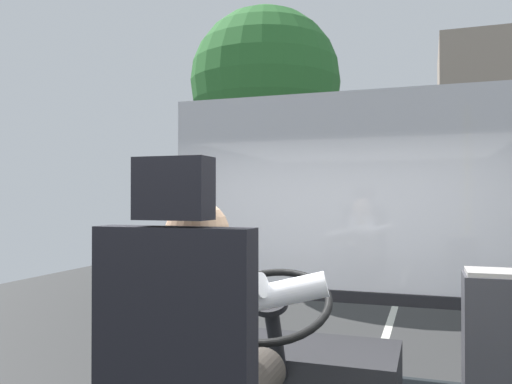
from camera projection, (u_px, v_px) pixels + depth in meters
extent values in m
cube|color=#313131|center=(398.00, 300.00, 10.40)|extent=(18.00, 44.00, 0.05)
cube|color=silver|center=(398.00, 298.00, 10.41)|extent=(0.12, 39.60, 0.00)
cube|color=black|center=(173.00, 342.00, 1.47)|extent=(0.48, 0.10, 0.66)
cube|color=black|center=(174.00, 188.00, 1.47)|extent=(0.22, 0.10, 0.18)
cylinder|color=silver|center=(197.00, 348.00, 1.62)|extent=(0.32, 0.32, 0.54)
cube|color=#B2842D|center=(218.00, 316.00, 1.78)|extent=(0.06, 0.01, 0.33)
sphere|color=tan|center=(197.00, 233.00, 1.62)|extent=(0.21, 0.21, 0.21)
cylinder|color=silver|center=(254.00, 299.00, 1.83)|extent=(0.54, 0.19, 0.21)
cylinder|color=silver|center=(201.00, 296.00, 1.89)|extent=(0.54, 0.19, 0.21)
cube|color=black|center=(295.00, 381.00, 2.79)|extent=(1.10, 0.56, 0.40)
cylinder|color=black|center=(276.00, 341.00, 2.45)|extent=(0.07, 0.24, 0.42)
torus|color=black|center=(270.00, 304.00, 2.36)|extent=(0.57, 0.54, 0.27)
cylinder|color=black|center=(270.00, 304.00, 2.36)|extent=(0.16, 0.16, 0.09)
cube|color=#333338|center=(494.00, 374.00, 2.24)|extent=(0.25, 0.25, 0.86)
cube|color=#9E9993|center=(494.00, 273.00, 2.25)|extent=(0.23, 0.23, 0.02)
cube|color=silver|center=(338.00, 190.00, 3.62)|extent=(2.50, 0.01, 1.40)
cube|color=black|center=(338.00, 296.00, 3.62)|extent=(2.50, 0.08, 0.08)
cylinder|color=#4C3828|center=(265.00, 209.00, 11.73)|extent=(0.36, 0.36, 3.56)
sphere|color=#2C6A2D|center=(265.00, 83.00, 11.76)|extent=(3.41, 3.41, 3.41)
cylinder|color=black|center=(510.00, 264.00, 13.78)|extent=(0.14, 0.54, 0.54)
cylinder|color=black|center=(490.00, 248.00, 18.23)|extent=(0.14, 0.53, 0.53)
cylinder|color=black|center=(500.00, 255.00, 15.76)|extent=(0.14, 0.53, 0.53)
cube|color=maroon|center=(500.00, 230.00, 22.63)|extent=(1.77, 4.05, 0.68)
cube|color=#282D33|center=(500.00, 217.00, 22.41)|extent=(1.45, 2.23, 0.52)
cylinder|color=black|center=(477.00, 235.00, 24.09)|extent=(0.14, 0.55, 0.55)
cylinder|color=black|center=(482.00, 239.00, 21.71)|extent=(0.14, 0.55, 0.55)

